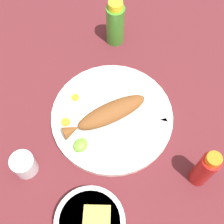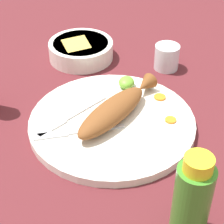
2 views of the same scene
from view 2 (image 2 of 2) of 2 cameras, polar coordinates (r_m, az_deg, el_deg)
ground_plane at (r=0.86m, az=0.00°, el=-2.00°), size 4.00×4.00×0.00m
main_plate at (r=0.85m, az=0.00°, el=-1.54°), size 0.35×0.35×0.02m
fried_fish at (r=0.84m, az=0.55°, el=0.49°), size 0.24×0.16×0.04m
fork_near at (r=0.82m, az=-5.53°, el=-2.87°), size 0.08×0.18×0.00m
fork_far at (r=0.86m, az=-6.18°, el=-0.81°), size 0.16×0.12×0.00m
carrot_slice_near at (r=0.85m, az=8.24°, el=-1.11°), size 0.02×0.02×0.00m
carrot_slice_mid at (r=0.92m, az=6.74°, el=2.09°), size 0.03×0.03×0.00m
lime_wedge_main at (r=0.94m, az=2.04°, el=4.19°), size 0.04×0.04×0.02m
hot_sauce_bottle_green at (r=0.63m, az=11.18°, el=-12.06°), size 0.06×0.06×0.16m
salt_cup at (r=1.05m, az=7.68°, el=7.47°), size 0.06×0.06×0.06m
guacamole_bowl at (r=1.09m, az=-4.39°, el=8.80°), size 0.17×0.17×0.06m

